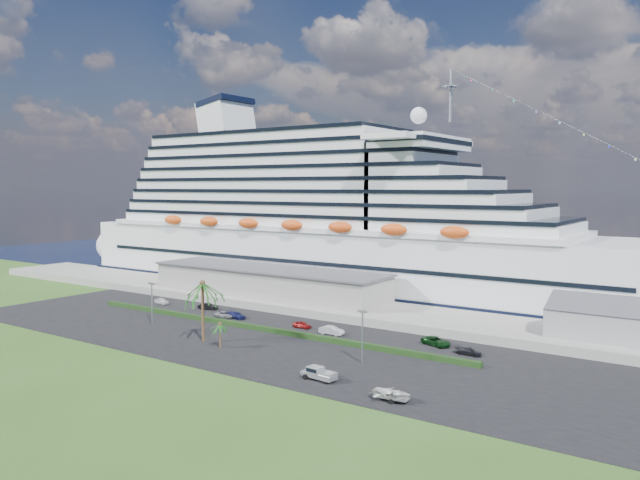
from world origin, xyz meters
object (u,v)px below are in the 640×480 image
Objects in this scene: cruise_ship at (336,227)px; boat_trailer at (392,393)px; pickup_truck at (319,373)px; parked_car_3 at (236,315)px.

boat_trailer is (53.24, -68.47, -15.48)m from cruise_ship.
cruise_ship is at bearing 121.45° from pickup_truck.
cruise_ship is 40.04× the size of parked_car_3.
cruise_ship is 79.51m from pickup_truck.
cruise_ship is at bearing 127.87° from boat_trailer.
cruise_ship is 32.65× the size of boat_trailer.
cruise_ship is 35.67× the size of pickup_truck.
pickup_truck is at bearing -58.55° from cruise_ship.
boat_trailer is at bearing -52.13° from cruise_ship.
cruise_ship is at bearing 14.48° from parked_car_3.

